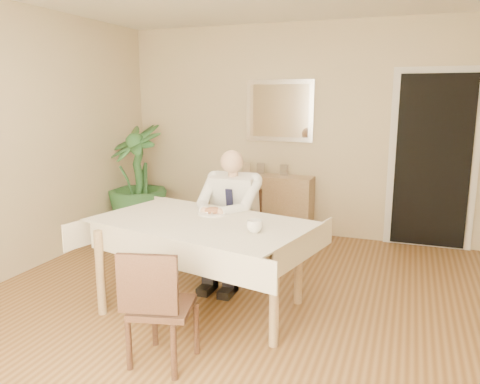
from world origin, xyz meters
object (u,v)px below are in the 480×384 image
(chair_near, at_px, (157,303))
(potted_palm, at_px, (137,179))
(sideboard, at_px, (275,205))
(dining_table, at_px, (201,231))
(seated_man, at_px, (228,211))
(chair_far, at_px, (239,227))
(coffee_mug, at_px, (255,226))

(chair_near, xyz_separation_m, potted_palm, (-1.81, 2.64, 0.24))
(sideboard, distance_m, potted_palm, 1.79)
(sideboard, bearing_deg, dining_table, -87.74)
(seated_man, xyz_separation_m, potted_palm, (-1.72, 1.17, -0.00))
(chair_far, distance_m, potted_palm, 1.94)
(dining_table, bearing_deg, chair_far, 103.01)
(seated_man, height_order, potted_palm, potted_palm)
(chair_far, bearing_deg, dining_table, -90.06)
(dining_table, distance_m, chair_far, 0.90)
(dining_table, relative_size, chair_far, 2.30)
(sideboard, bearing_deg, chair_far, -87.31)
(potted_palm, bearing_deg, seated_man, -34.28)
(chair_near, bearing_deg, coffee_mug, 46.76)
(chair_near, height_order, seated_man, seated_man)
(dining_table, relative_size, seated_man, 1.56)
(chair_far, bearing_deg, chair_near, -87.10)
(dining_table, bearing_deg, potted_palm, 147.24)
(chair_far, bearing_deg, seated_man, -90.06)
(potted_palm, bearing_deg, sideboard, 16.12)
(coffee_mug, distance_m, sideboard, 2.50)
(dining_table, distance_m, sideboard, 2.27)
(dining_table, height_order, sideboard, sideboard)
(seated_man, bearing_deg, chair_near, -86.47)
(seated_man, bearing_deg, chair_far, 90.00)
(dining_table, distance_m, seated_man, 0.59)
(coffee_mug, bearing_deg, chair_near, -119.85)
(sideboard, bearing_deg, coffee_mug, -76.01)
(sideboard, height_order, potted_palm, potted_palm)
(seated_man, bearing_deg, potted_palm, 145.72)
(chair_near, height_order, potted_palm, potted_palm)
(seated_man, xyz_separation_m, sideboard, (-0.03, 1.66, -0.31))
(chair_near, bearing_deg, potted_palm, 110.98)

